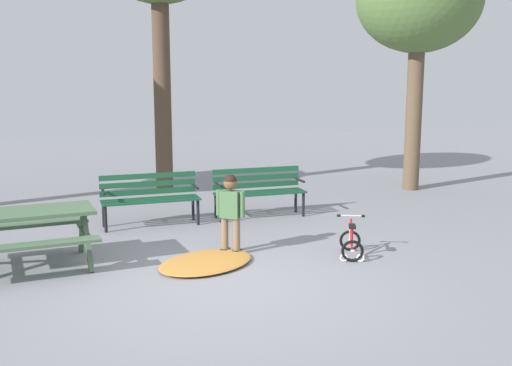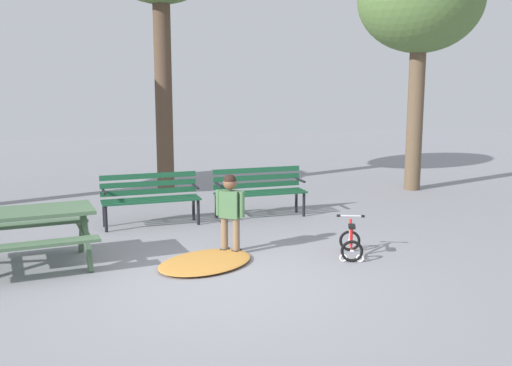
{
  "view_description": "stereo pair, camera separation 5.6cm",
  "coord_description": "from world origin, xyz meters",
  "views": [
    {
      "loc": [
        -1.45,
        -6.85,
        2.47
      ],
      "look_at": [
        0.89,
        1.87,
        0.85
      ],
      "focal_mm": 42.48,
      "sensor_mm": 36.0,
      "label": 1
    },
    {
      "loc": [
        -1.4,
        -6.86,
        2.47
      ],
      "look_at": [
        0.89,
        1.87,
        0.85
      ],
      "focal_mm": 42.48,
      "sensor_mm": 36.0,
      "label": 2
    }
  ],
  "objects": [
    {
      "name": "kids_bicycle",
      "position": [
        1.9,
        0.57,
        0.2
      ],
      "size": [
        0.51,
        0.63,
        0.54
      ],
      "color": "black",
      "rests_on": "ground"
    },
    {
      "name": "leaf_pile",
      "position": [
        -0.1,
        0.73,
        0.04
      ],
      "size": [
        1.7,
        1.57,
        0.07
      ],
      "primitive_type": "ellipsoid",
      "rotation": [
        0.0,
        0.0,
        0.57
      ],
      "color": "#C68438",
      "rests_on": "ground"
    },
    {
      "name": "picnic_table",
      "position": [
        -2.4,
        1.15,
        0.59
      ],
      "size": [
        1.98,
        1.59,
        0.79
      ],
      "color": "#4C6B4C",
      "rests_on": "ground"
    },
    {
      "name": "park_bench_left",
      "position": [
        1.3,
        3.21,
        0.51
      ],
      "size": [
        1.62,
        0.54,
        0.85
      ],
      "color": "#195133",
      "rests_on": "ground"
    },
    {
      "name": "tree_center",
      "position": [
        5.19,
        4.82,
        3.95
      ],
      "size": [
        2.6,
        2.6,
        5.11
      ],
      "color": "brown",
      "rests_on": "ground"
    },
    {
      "name": "child_standing",
      "position": [
        0.33,
        1.13,
        0.67
      ],
      "size": [
        0.36,
        0.29,
        1.12
      ],
      "color": "#7F664C",
      "rests_on": "ground"
    },
    {
      "name": "park_bench_far_left",
      "position": [
        -0.6,
        3.08,
        0.51
      ],
      "size": [
        1.63,
        0.57,
        0.85
      ],
      "color": "#195133",
      "rests_on": "ground"
    },
    {
      "name": "ground",
      "position": [
        0.0,
        0.0,
        0.0
      ],
      "size": [
        36.0,
        36.0,
        0.0
      ],
      "primitive_type": "plane",
      "color": "gray"
    }
  ]
}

